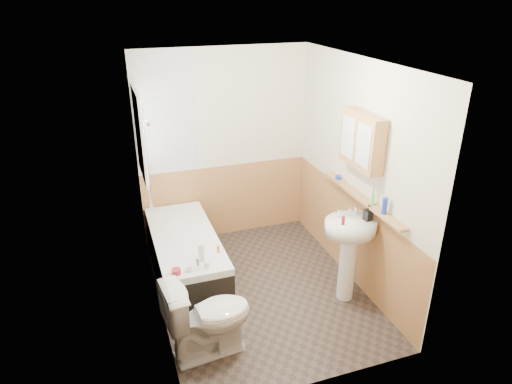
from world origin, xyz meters
The scene contains 26 objects.
floor centered at (0.00, 0.00, 0.00)m, with size 2.80×2.80×0.00m, color #2E2520.
ceiling centered at (0.00, 0.00, 2.50)m, with size 2.80×2.80×0.00m, color white.
wall_back centered at (0.00, 1.41, 1.25)m, with size 2.20×0.02×2.50m, color beige.
wall_front centered at (0.00, -1.41, 1.25)m, with size 2.20×0.02×2.50m, color beige.
wall_left centered at (-1.11, 0.00, 1.25)m, with size 0.02×2.80×2.50m, color beige.
wall_right centered at (1.11, 0.00, 1.25)m, with size 0.02×2.80×2.50m, color beige.
wainscot_right centered at (1.09, 0.00, 0.50)m, with size 0.01×2.80×1.00m, color #B9824C.
wainscot_front centered at (0.00, -1.39, 0.50)m, with size 2.20×0.01×1.00m, color #B9824C.
wainscot_back centered at (0.00, 1.39, 0.50)m, with size 2.20×0.01×1.00m, color #B9824C.
tile_cladding_left centered at (-1.09, 0.00, 1.25)m, with size 0.01×2.80×2.50m, color white.
tile_return_back centered at (-0.73, 1.39, 1.75)m, with size 0.75×0.01×1.50m, color white.
window centered at (-1.06, 0.95, 1.65)m, with size 0.03×0.79×0.99m.
bathtub centered at (-0.73, 0.53, 0.29)m, with size 0.70×1.67×0.69m.
shower_riser centered at (-1.04, 0.63, 1.57)m, with size 0.10×0.08×1.17m.
toilet centered at (-0.76, -0.74, 0.39)m, with size 0.45×0.81×0.79m, color white.
sink centered at (0.84, -0.41, 0.68)m, with size 0.56×0.45×1.07m.
pine_shelf centered at (1.04, -0.25, 1.09)m, with size 0.10×1.50×0.03m, color #B9824C.
medicine_cabinet centered at (1.01, -0.19, 1.72)m, with size 0.16×0.62×0.56m.
foam_can centered at (1.04, -0.65, 1.19)m, with size 0.05×0.05×0.17m, color #19339E.
green_bottle centered at (1.04, -0.44, 1.23)m, with size 0.05×0.05×0.25m, color #59C647.
black_jar centered at (1.04, 0.27, 1.13)m, with size 0.07×0.07×0.04m, color #19339E.
soap_bottle centered at (0.99, -0.46, 0.99)m, with size 0.08×0.17×0.08m, color black.
clear_bottle centered at (0.71, -0.47, 1.00)m, with size 0.03×0.03×0.10m, color maroon.
blue_gel centered at (-0.66, -0.06, 0.65)m, with size 0.05×0.03×0.19m, color silver.
cream_jar centered at (-0.95, -0.20, 0.58)m, with size 0.09×0.09×0.06m, color maroon.
orange_bottle centered at (-0.46, 0.05, 0.60)m, with size 0.03×0.03×0.08m, color orange.
Camera 1 is at (-1.42, -4.00, 3.12)m, focal length 32.00 mm.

